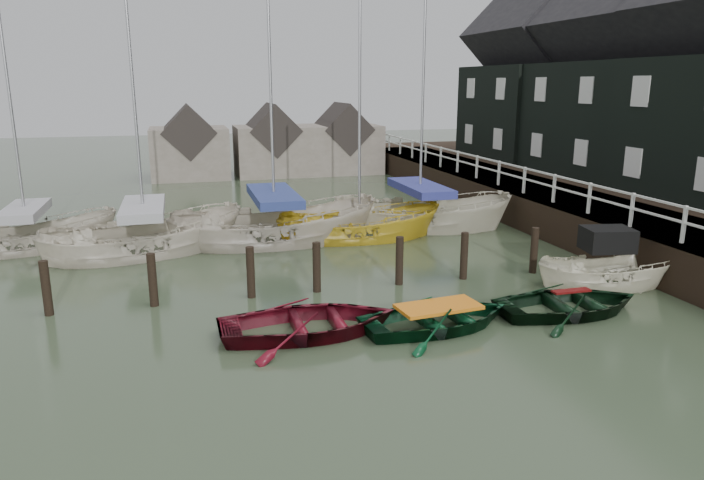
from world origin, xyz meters
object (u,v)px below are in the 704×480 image
object	(u,v)px
rowboat_dkgreen	(569,313)
motorboat	(607,283)
sailboat_d	(419,227)
sailboat_e	(29,248)
sailboat_b	(275,241)
sailboat_a	(147,252)
rowboat_green	(438,328)
sailboat_c	(359,238)
rowboat_red	(310,334)

from	to	relation	value
rowboat_dkgreen	motorboat	distance (m)	2.74
sailboat_d	sailboat_e	size ratio (longest dim) A/B	1.13
sailboat_b	sailboat_a	bearing A→B (deg)	95.41
motorboat	sailboat_a	distance (m)	14.61
sailboat_a	sailboat_d	size ratio (longest dim) A/B	0.87
sailboat_a	sailboat_b	xyz separation A→B (m)	(4.42, 0.34, 0.00)
sailboat_a	sailboat_d	distance (m)	10.34
sailboat_b	sailboat_e	distance (m)	8.44
sailboat_d	motorboat	bearing A→B (deg)	-143.23
rowboat_green	sailboat_b	size ratio (longest dim) A/B	0.30
rowboat_green	sailboat_d	xyz separation A→B (m)	(3.40, 9.88, 0.06)
sailboat_a	sailboat_d	xyz separation A→B (m)	(10.28, 1.11, 0.00)
motorboat	sailboat_b	bearing A→B (deg)	58.21
rowboat_dkgreen	sailboat_d	size ratio (longest dim) A/B	0.32
sailboat_b	sailboat_d	bearing A→B (deg)	-81.47
motorboat	rowboat_dkgreen	bearing A→B (deg)	134.82
sailboat_c	sailboat_b	bearing A→B (deg)	89.61
rowboat_dkgreen	sailboat_a	world-z (taller)	sailboat_a
sailboat_b	rowboat_green	bearing A→B (deg)	-163.81
rowboat_dkgreen	sailboat_a	xyz separation A→B (m)	(-10.45, 8.75, 0.06)
rowboat_red	sailboat_a	distance (m)	9.19
rowboat_green	rowboat_dkgreen	xyz separation A→B (m)	(3.56, 0.02, 0.00)
sailboat_c	sailboat_e	size ratio (longest dim) A/B	0.94
rowboat_green	motorboat	distance (m)	6.03
rowboat_dkgreen	sailboat_c	world-z (taller)	sailboat_c
rowboat_red	sailboat_d	bearing A→B (deg)	-34.48
motorboat	sailboat_b	world-z (taller)	sailboat_b
sailboat_e	sailboat_b	bearing A→B (deg)	-109.65
sailboat_c	sailboat_e	distance (m)	11.53
rowboat_green	sailboat_c	distance (m)	8.88
sailboat_b	sailboat_e	world-z (taller)	sailboat_b
sailboat_c	sailboat_d	bearing A→B (deg)	-65.81
rowboat_dkgreen	sailboat_e	xyz separation A→B (m)	(-14.37, 10.33, 0.06)
rowboat_green	sailboat_e	xyz separation A→B (m)	(-10.81, 10.34, 0.06)
rowboat_dkgreen	sailboat_e	bearing A→B (deg)	55.03
rowboat_dkgreen	sailboat_a	bearing A→B (deg)	50.76
motorboat	sailboat_a	world-z (taller)	sailboat_a
rowboat_dkgreen	sailboat_d	bearing A→B (deg)	1.65
rowboat_green	sailboat_c	xyz separation A→B (m)	(0.63, 8.86, 0.01)
sailboat_c	sailboat_d	size ratio (longest dim) A/B	0.84
sailboat_b	rowboat_red	bearing A→B (deg)	177.63
rowboat_green	sailboat_a	world-z (taller)	sailboat_a
sailboat_a	sailboat_e	distance (m)	4.23
sailboat_a	sailboat_c	bearing A→B (deg)	-104.08
sailboat_e	rowboat_red	bearing A→B (deg)	-152.87
sailboat_a	sailboat_c	world-z (taller)	sailboat_a
rowboat_dkgreen	sailboat_e	distance (m)	17.70
rowboat_green	sailboat_c	size ratio (longest dim) A/B	0.38
rowboat_red	sailboat_c	xyz separation A→B (m)	(3.61, 8.42, 0.01)
rowboat_green	sailboat_a	size ratio (longest dim) A/B	0.36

